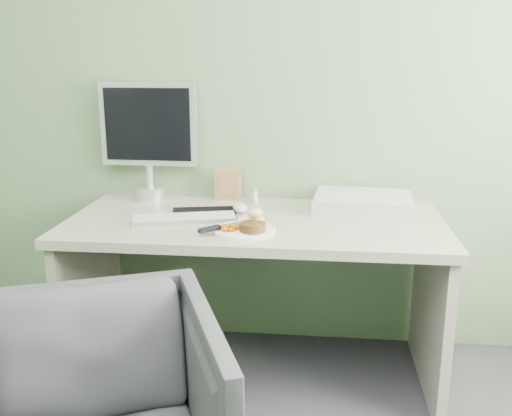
# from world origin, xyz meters

# --- Properties ---
(wall_back) EXTENTS (3.50, 0.00, 3.50)m
(wall_back) POSITION_xyz_m (0.00, 2.00, 1.35)
(wall_back) COLOR #64815B
(wall_back) RESTS_ON floor
(desk) EXTENTS (1.60, 0.75, 0.73)m
(desk) POSITION_xyz_m (0.00, 1.62, 0.55)
(desk) COLOR #B2A695
(desk) RESTS_ON floor
(plate) EXTENTS (0.24, 0.24, 0.01)m
(plate) POSITION_xyz_m (-0.02, 1.43, 0.74)
(plate) COLOR white
(plate) RESTS_ON desk
(steak) EXTENTS (0.12, 0.12, 0.03)m
(steak) POSITION_xyz_m (0.01, 1.41, 0.76)
(steak) COLOR black
(steak) RESTS_ON plate
(potato_pile) EXTENTS (0.14, 0.12, 0.06)m
(potato_pile) POSITION_xyz_m (0.02, 1.50, 0.77)
(potato_pile) COLOR tan
(potato_pile) RESTS_ON plate
(carrot_heap) EXTENTS (0.06, 0.06, 0.04)m
(carrot_heap) POSITION_xyz_m (-0.08, 1.41, 0.76)
(carrot_heap) COLOR #E16004
(carrot_heap) RESTS_ON plate
(steak_knife) EXTENTS (0.19, 0.19, 0.02)m
(steak_knife) POSITION_xyz_m (-0.12, 1.41, 0.75)
(steak_knife) COLOR silver
(steak_knife) RESTS_ON plate
(mousepad) EXTENTS (0.32, 0.30, 0.00)m
(mousepad) POSITION_xyz_m (-0.23, 1.67, 0.73)
(mousepad) COLOR black
(mousepad) RESTS_ON desk
(keyboard) EXTENTS (0.44, 0.23, 0.02)m
(keyboard) POSITION_xyz_m (-0.29, 1.55, 0.75)
(keyboard) COLOR white
(keyboard) RESTS_ON desk
(computer_mouse) EXTENTS (0.10, 0.13, 0.04)m
(computer_mouse) POSITION_xyz_m (-0.08, 1.73, 0.75)
(computer_mouse) COLOR white
(computer_mouse) RESTS_ON desk
(photo_frame) EXTENTS (0.13, 0.02, 0.16)m
(photo_frame) POSITION_xyz_m (-0.16, 1.93, 0.81)
(photo_frame) COLOR #9E7F4A
(photo_frame) RESTS_ON desk
(eyedrop_bottle) EXTENTS (0.03, 0.03, 0.07)m
(eyedrop_bottle) POSITION_xyz_m (-0.03, 1.89, 0.76)
(eyedrop_bottle) COLOR white
(eyedrop_bottle) RESTS_ON desk
(scanner) EXTENTS (0.46, 0.33, 0.07)m
(scanner) POSITION_xyz_m (0.47, 1.82, 0.76)
(scanner) COLOR silver
(scanner) RESTS_ON desk
(monitor) EXTENTS (0.47, 0.14, 0.56)m
(monitor) POSITION_xyz_m (-0.54, 1.94, 1.04)
(monitor) COLOR silver
(monitor) RESTS_ON desk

